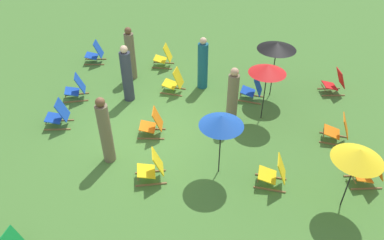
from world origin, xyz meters
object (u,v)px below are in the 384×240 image
object	(u,v)px
deckchair_6	(153,124)
person_3	(105,132)
deckchair_8	(274,173)
deckchair_10	(95,53)
umbrella_2	(359,155)
deckchair_3	(76,88)
deckchair_11	(335,83)
person_2	(131,55)
deckchair_0	(369,172)
deckchair_5	(253,89)
deckchair_9	(152,167)
person_4	(203,65)
person_0	(233,97)
umbrella_3	(268,69)
deckchair_12	(164,57)
deckchair_7	(174,82)
deckchair_1	(59,115)
umbrella_0	(222,121)
person_1	(127,75)
deckchair_2	(338,130)
umbrella_1	(277,46)

from	to	relation	value
deckchair_6	person_3	bearing A→B (deg)	-44.23
deckchair_8	deckchair_10	size ratio (longest dim) A/B	1.01
deckchair_8	umbrella_2	size ratio (longest dim) A/B	0.50
deckchair_3	deckchair_11	world-z (taller)	same
umbrella_2	person_2	world-z (taller)	person_2
deckchair_0	deckchair_5	world-z (taller)	same
deckchair_9	person_4	size ratio (longest dim) A/B	0.46
deckchair_11	person_3	xyz separation A→B (m)	(3.44, -6.74, 0.55)
deckchair_6	person_3	world-z (taller)	person_3
deckchair_8	person_0	distance (m)	2.68
umbrella_2	umbrella_3	bearing A→B (deg)	-156.96
deckchair_11	deckchair_12	distance (m)	6.01
deckchair_7	deckchair_12	xyz separation A→B (m)	(-1.78, -0.49, 0.00)
deckchair_1	deckchair_7	bearing A→B (deg)	117.24
deckchair_0	person_4	distance (m)	5.91
deckchair_11	deckchair_12	world-z (taller)	same
deckchair_0	deckchair_12	world-z (taller)	same
deckchair_11	umbrella_3	distance (m)	3.24
deckchair_10	person_3	world-z (taller)	person_3
umbrella_3	deckchair_11	bearing A→B (deg)	120.38
umbrella_0	deckchair_3	bearing A→B (deg)	-126.01
deckchair_5	deckchair_7	size ratio (longest dim) A/B	1.01
umbrella_2	person_1	size ratio (longest dim) A/B	0.89
person_4	deckchair_2	bearing A→B (deg)	6.75
deckchair_8	deckchair_12	world-z (taller)	same
deckchair_1	deckchair_5	bearing A→B (deg)	101.20
deckchair_8	umbrella_1	bearing A→B (deg)	-175.43
deckchair_2	deckchair_12	xyz separation A→B (m)	(-4.20, -5.15, 0.00)
deckchair_7	umbrella_2	distance (m)	6.37
person_2	deckchair_8	bearing A→B (deg)	-139.19
deckchair_11	person_0	world-z (taller)	person_0
umbrella_3	deckchair_5	bearing A→B (deg)	-170.55
person_1	deckchair_10	bearing A→B (deg)	70.56
deckchair_2	person_1	world-z (taller)	person_1
deckchair_12	umbrella_1	xyz separation A→B (m)	(1.88, 3.65, 1.37)
deckchair_7	person_3	size ratio (longest dim) A/B	0.44
deckchair_10	deckchair_11	xyz separation A→B (m)	(1.91, 8.37, 0.00)
umbrella_0	person_3	bearing A→B (deg)	-97.57
umbrella_1	person_4	distance (m)	2.44
deckchair_1	person_1	bearing A→B (deg)	125.33
umbrella_1	person_2	world-z (taller)	person_2
deckchair_6	deckchair_10	distance (m)	5.04
deckchair_11	person_0	xyz separation A→B (m)	(1.72, -3.49, 0.49)
deckchair_7	umbrella_1	xyz separation A→B (m)	(0.10, 3.16, 1.37)
deckchair_2	umbrella_2	distance (m)	2.63
person_4	deckchair_12	bearing A→B (deg)	177.98
umbrella_3	deckchair_7	bearing A→B (deg)	-117.46
deckchair_9	umbrella_1	xyz separation A→B (m)	(-3.91, 3.42, 1.37)
umbrella_1	umbrella_3	bearing A→B (deg)	-18.97
umbrella_1	person_2	bearing A→B (deg)	-102.10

